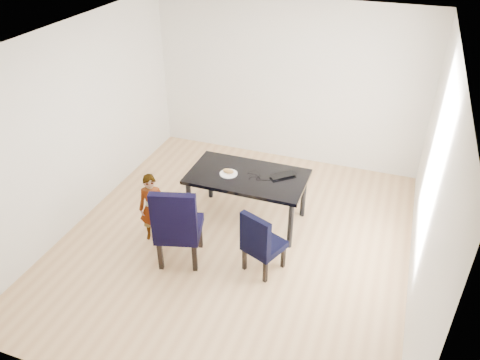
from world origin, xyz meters
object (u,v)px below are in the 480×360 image
(child, at_px, (153,208))
(dining_table, at_px, (247,198))
(chair_right, at_px, (265,240))
(chair_left, at_px, (179,222))
(laptop, at_px, (281,173))
(plate, at_px, (229,174))

(child, bearing_deg, dining_table, 14.97)
(dining_table, bearing_deg, chair_right, -59.20)
(chair_left, distance_m, laptop, 1.57)
(chair_left, xyz_separation_m, laptop, (0.96, 1.22, 0.20))
(plate, bearing_deg, dining_table, 13.68)
(laptop, bearing_deg, plate, -22.47)
(child, bearing_deg, chair_left, -48.33)
(chair_right, bearing_deg, chair_left, -148.66)
(chair_right, xyz_separation_m, child, (-1.57, 0.08, 0.05))
(child, bearing_deg, chair_right, -25.35)
(chair_left, distance_m, child, 0.57)
(dining_table, distance_m, chair_right, 1.02)
(dining_table, xyz_separation_m, laptop, (0.42, 0.18, 0.39))
(child, height_order, laptop, child)
(child, bearing_deg, plate, 20.49)
(chair_left, bearing_deg, dining_table, 47.38)
(plate, height_order, laptop, laptop)
(chair_right, distance_m, plate, 1.17)
(child, bearing_deg, laptop, 11.10)
(chair_left, relative_size, laptop, 3.17)
(laptop, bearing_deg, chair_left, 10.11)
(chair_left, height_order, chair_right, chair_left)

